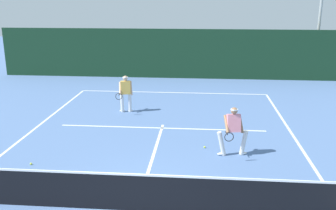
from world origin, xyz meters
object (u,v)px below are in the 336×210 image
(tennis_ball, at_px, (205,147))
(tennis_ball_extra, at_px, (31,164))
(player_near, at_px, (233,129))
(light_pole, at_px, (320,11))
(player_far, at_px, (126,92))

(tennis_ball, height_order, tennis_ball_extra, same)
(tennis_ball, bearing_deg, tennis_ball_extra, -161.13)
(tennis_ball, xyz_separation_m, tennis_ball_extra, (-5.32, -1.82, 0.00))
(player_near, relative_size, tennis_ball_extra, 24.56)
(player_near, bearing_deg, light_pole, -125.14)
(tennis_ball, bearing_deg, light_pole, 61.05)
(player_far, distance_m, light_pole, 14.24)
(tennis_ball, xyz_separation_m, light_pole, (7.12, 12.87, 4.09))
(player_far, bearing_deg, player_near, 123.95)
(player_near, xyz_separation_m, player_far, (-4.38, 4.47, 0.02))
(player_far, height_order, tennis_ball_extra, player_far)
(tennis_ball_extra, bearing_deg, tennis_ball, 18.87)
(tennis_ball, distance_m, light_pole, 15.27)
(player_near, bearing_deg, player_far, -55.72)
(player_near, xyz_separation_m, light_pole, (6.23, 13.39, 3.23))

